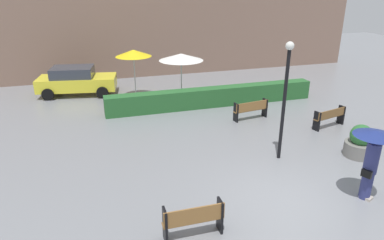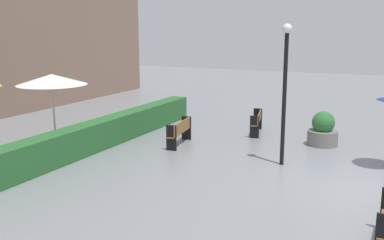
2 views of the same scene
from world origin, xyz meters
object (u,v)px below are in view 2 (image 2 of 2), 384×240
at_px(lamp_post, 285,81).
at_px(patio_umbrella_white, 52,80).
at_px(planter_pot, 323,131).
at_px(bench_back_row, 180,131).
at_px(bench_far_right, 257,120).

height_order(lamp_post, patio_umbrella_white, lamp_post).
bearing_deg(patio_umbrella_white, planter_pot, -60.93).
xyz_separation_m(bench_back_row, planter_pot, (2.11, -4.48, -0.00)).
distance_m(planter_pot, patio_umbrella_white, 9.33).
relative_size(bench_far_right, bench_back_row, 0.98).
relative_size(lamp_post, patio_umbrella_white, 1.63).
bearing_deg(planter_pot, lamp_post, 166.10).
height_order(bench_back_row, patio_umbrella_white, patio_umbrella_white).
xyz_separation_m(lamp_post, patio_umbrella_white, (-1.61, 7.29, -0.16)).
distance_m(bench_back_row, lamp_post, 4.34).
bearing_deg(patio_umbrella_white, bench_back_row, -56.39).
relative_size(bench_far_right, lamp_post, 0.41).
distance_m(lamp_post, patio_umbrella_white, 7.47).
distance_m(bench_far_right, bench_back_row, 3.40).
bearing_deg(bench_far_right, bench_back_row, 146.28).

